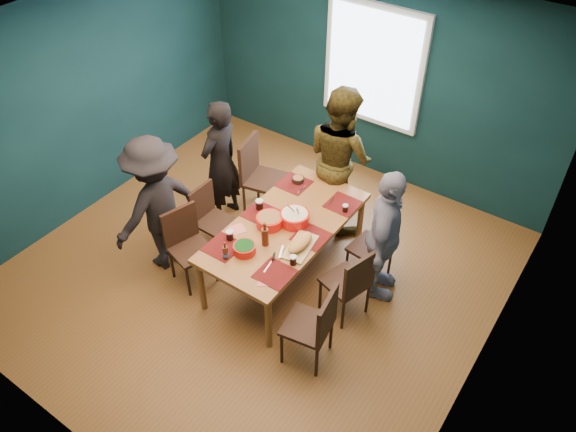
# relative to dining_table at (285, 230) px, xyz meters

# --- Properties ---
(room) EXTENTS (5.01, 5.01, 2.71)m
(room) POSITION_rel_dining_table_xyz_m (-0.29, 0.12, 0.69)
(room) COLOR brown
(room) RESTS_ON ground
(dining_table) EXTENTS (0.98, 1.96, 0.75)m
(dining_table) POSITION_rel_dining_table_xyz_m (0.00, 0.00, 0.00)
(dining_table) COLOR #9B612E
(dining_table) RESTS_ON floor
(chair_left_far) EXTENTS (0.55, 0.55, 1.03)m
(chair_left_far) POSITION_rel_dining_table_xyz_m (-0.94, 0.74, -0.07)
(chair_left_far) COLOR black
(chair_left_far) RESTS_ON floor
(chair_left_mid) EXTENTS (0.39, 0.39, 0.84)m
(chair_left_mid) POSITION_rel_dining_table_xyz_m (-1.00, -0.12, -0.19)
(chair_left_mid) COLOR black
(chair_left_mid) RESTS_ON floor
(chair_left_near) EXTENTS (0.51, 0.51, 0.91)m
(chair_left_near) POSITION_rel_dining_table_xyz_m (-0.88, -0.62, -0.15)
(chair_left_near) COLOR black
(chair_left_near) RESTS_ON floor
(chair_right_far) EXTENTS (0.44, 0.44, 0.89)m
(chair_right_far) POSITION_rel_dining_table_xyz_m (0.86, 0.50, -0.16)
(chair_right_far) COLOR black
(chair_right_far) RESTS_ON floor
(chair_right_mid) EXTENTS (0.51, 0.51, 0.90)m
(chair_right_mid) POSITION_rel_dining_table_xyz_m (0.89, -0.11, -0.15)
(chair_right_mid) COLOR black
(chair_right_mid) RESTS_ON floor
(chair_right_near) EXTENTS (0.49, 0.49, 0.94)m
(chair_right_near) POSITION_rel_dining_table_xyz_m (0.89, -0.77, -0.13)
(chair_right_near) COLOR black
(chair_right_near) RESTS_ON floor
(person_far_left) EXTENTS (0.39, 0.59, 1.62)m
(person_far_left) POSITION_rel_dining_table_xyz_m (-1.23, 0.41, 0.13)
(person_far_left) COLOR black
(person_far_left) RESTS_ON floor
(person_back) EXTENTS (1.08, 0.98, 1.82)m
(person_back) POSITION_rel_dining_table_xyz_m (-0.05, 1.19, 0.23)
(person_back) COLOR black
(person_back) RESTS_ON floor
(person_right) EXTENTS (0.67, 1.00, 1.58)m
(person_right) POSITION_rel_dining_table_xyz_m (0.97, 0.38, 0.12)
(person_right) COLOR silver
(person_right) RESTS_ON floor
(person_near_left) EXTENTS (0.75, 1.14, 1.65)m
(person_near_left) POSITION_rel_dining_table_xyz_m (-1.27, -0.60, 0.15)
(person_near_left) COLOR black
(person_near_left) RESTS_ON floor
(bowl_salad) EXTENTS (0.29, 0.29, 0.12)m
(bowl_salad) POSITION_rel_dining_table_xyz_m (-0.13, -0.10, 0.13)
(bowl_salad) COLOR red
(bowl_salad) RESTS_ON dining_table
(bowl_dumpling) EXTENTS (0.31, 0.31, 0.29)m
(bowl_dumpling) POSITION_rel_dining_table_xyz_m (0.06, 0.09, 0.14)
(bowl_dumpling) COLOR red
(bowl_dumpling) RESTS_ON dining_table
(bowl_herbs) EXTENTS (0.23, 0.23, 0.10)m
(bowl_herbs) POSITION_rel_dining_table_xyz_m (-0.10, -0.57, 0.12)
(bowl_herbs) COLOR red
(bowl_herbs) RESTS_ON dining_table
(cutting_board) EXTENTS (0.30, 0.57, 0.12)m
(cutting_board) POSITION_rel_dining_table_xyz_m (0.32, -0.20, 0.13)
(cutting_board) COLOR #DEC277
(cutting_board) RESTS_ON dining_table
(small_bowl) EXTENTS (0.14, 0.14, 0.06)m
(small_bowl) POSITION_rel_dining_table_xyz_m (-0.31, 0.70, 0.10)
(small_bowl) COLOR black
(small_bowl) RESTS_ON dining_table
(beer_bottle_a) EXTENTS (0.06, 0.06, 0.22)m
(beer_bottle_a) POSITION_rel_dining_table_xyz_m (-0.20, -0.74, 0.15)
(beer_bottle_a) COLOR #47190C
(beer_bottle_a) RESTS_ON dining_table
(beer_bottle_b) EXTENTS (0.07, 0.07, 0.29)m
(beer_bottle_b) POSITION_rel_dining_table_xyz_m (0.00, -0.36, 0.18)
(beer_bottle_b) COLOR #47190C
(beer_bottle_b) RESTS_ON dining_table
(cola_glass_a) EXTENTS (0.08, 0.08, 0.11)m
(cola_glass_a) POSITION_rel_dining_table_xyz_m (-0.34, -0.51, 0.13)
(cola_glass_a) COLOR black
(cola_glass_a) RESTS_ON dining_table
(cola_glass_b) EXTENTS (0.07, 0.07, 0.10)m
(cola_glass_b) POSITION_rel_dining_table_xyz_m (0.39, -0.43, 0.12)
(cola_glass_b) COLOR black
(cola_glass_b) RESTS_ON dining_table
(cola_glass_c) EXTENTS (0.06, 0.06, 0.09)m
(cola_glass_c) POSITION_rel_dining_table_xyz_m (0.41, 0.55, 0.12)
(cola_glass_c) COLOR black
(cola_glass_c) RESTS_ON dining_table
(cola_glass_d) EXTENTS (0.08, 0.08, 0.12)m
(cola_glass_d) POSITION_rel_dining_table_xyz_m (-0.38, 0.05, 0.13)
(cola_glass_d) COLOR black
(cola_glass_d) RESTS_ON dining_table
(napkin_a) EXTENTS (0.16, 0.16, 0.00)m
(napkin_a) POSITION_rel_dining_table_xyz_m (0.40, 0.09, 0.07)
(napkin_a) COLOR #E3705F
(napkin_a) RESTS_ON dining_table
(napkin_b) EXTENTS (0.21, 0.21, 0.00)m
(napkin_b) POSITION_rel_dining_table_xyz_m (-0.37, -0.35, 0.07)
(napkin_b) COLOR #E3705F
(napkin_b) RESTS_ON dining_table
(napkin_c) EXTENTS (0.21, 0.21, 0.00)m
(napkin_c) POSITION_rel_dining_table_xyz_m (0.30, -0.76, 0.07)
(napkin_c) COLOR #E3705F
(napkin_c) RESTS_ON dining_table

